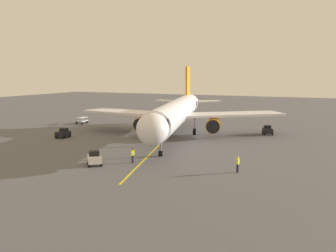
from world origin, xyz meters
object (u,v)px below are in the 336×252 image
object	(u,v)px
tug_portside	(94,159)
baggage_cart_starboard_side	(82,120)
tug_near_nose	(268,130)
ground_crew_marshaller	(238,164)
ground_crew_loader	(133,155)
tug_rear_apron	(63,133)
airplane	(177,112)
ground_crew_wing_walker	(152,140)

from	to	relation	value
tug_portside	baggage_cart_starboard_side	size ratio (longest dim) A/B	1.00
tug_portside	tug_near_nose	bearing A→B (deg)	-115.59
ground_crew_marshaller	ground_crew_loader	world-z (taller)	same
ground_crew_marshaller	tug_rear_apron	world-z (taller)	ground_crew_marshaller
ground_crew_marshaller	airplane	bearing A→B (deg)	-49.94
ground_crew_loader	baggage_cart_starboard_side	world-z (taller)	ground_crew_loader
ground_crew_marshaller	ground_crew_loader	size ratio (longest dim) A/B	1.00
tug_portside	tug_rear_apron	distance (m)	19.57
tug_rear_apron	ground_crew_wing_walker	bearing A→B (deg)	-179.74
airplane	tug_near_nose	size ratio (longest dim) A/B	14.95
tug_rear_apron	tug_portside	bearing A→B (deg)	140.35
tug_rear_apron	tug_near_nose	bearing A→B (deg)	-150.02
airplane	baggage_cart_starboard_side	size ratio (longest dim) A/B	14.62
ground_crew_wing_walker	baggage_cart_starboard_side	xyz separation A→B (m)	(23.64, -14.70, -0.23)
ground_crew_wing_walker	tug_portside	world-z (taller)	ground_crew_wing_walker
ground_crew_wing_walker	tug_rear_apron	xyz separation A→B (m)	(15.92, 0.07, -0.18)
ground_crew_marshaller	tug_rear_apron	size ratio (longest dim) A/B	0.70
tug_rear_apron	ground_crew_marshaller	bearing A→B (deg)	163.62
ground_crew_wing_walker	ground_crew_loader	world-z (taller)	same
baggage_cart_starboard_side	tug_rear_apron	bearing A→B (deg)	117.59
airplane	tug_near_nose	xyz separation A→B (m)	(-12.77, -8.93, -3.30)
airplane	ground_crew_loader	distance (m)	18.16
ground_crew_wing_walker	tug_portside	size ratio (longest dim) A/B	0.63
tug_near_nose	tug_rear_apron	bearing A→B (deg)	29.98
ground_crew_wing_walker	tug_rear_apron	size ratio (longest dim) A/B	0.70
ground_crew_marshaller	tug_near_nose	bearing A→B (deg)	-87.00
ground_crew_marshaller	ground_crew_wing_walker	bearing A→B (deg)	-31.86
ground_crew_loader	tug_rear_apron	bearing A→B (deg)	-28.19
ground_crew_loader	tug_portside	world-z (taller)	ground_crew_loader
ground_crew_wing_walker	ground_crew_loader	distance (m)	10.31
tug_portside	baggage_cart_starboard_side	world-z (taller)	tug_portside
ground_crew_wing_walker	tug_near_nose	bearing A→B (deg)	-128.24
airplane	tug_rear_apron	size ratio (longest dim) A/B	16.33
ground_crew_loader	tug_rear_apron	distance (m)	20.98
airplane	ground_crew_wing_walker	xyz separation A→B (m)	(0.39, 7.78, -3.12)
tug_portside	ground_crew_marshaller	bearing A→B (deg)	-167.03
ground_crew_wing_walker	ground_crew_loader	xyz separation A→B (m)	(-2.57, 9.98, 0.00)
baggage_cart_starboard_side	tug_portside	bearing A→B (deg)	129.89
ground_crew_marshaller	ground_crew_loader	xyz separation A→B (m)	(11.94, 0.97, 0.00)
tug_rear_apron	baggage_cart_starboard_side	bearing A→B (deg)	-62.41
ground_crew_loader	baggage_cart_starboard_side	size ratio (longest dim) A/B	0.63
ground_crew_wing_walker	tug_portside	distance (m)	12.59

